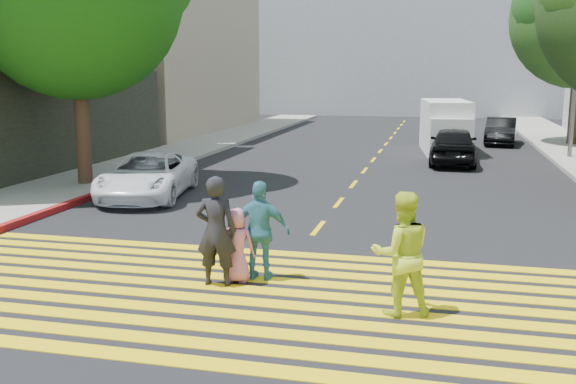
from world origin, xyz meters
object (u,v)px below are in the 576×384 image
at_px(silver_car, 449,125).
at_px(dark_car_parked, 501,131).
at_px(pedestrian_child, 237,245).
at_px(dark_car_near, 453,145).
at_px(pedestrian_man, 216,231).
at_px(white_van, 446,128).
at_px(pedestrian_woman, 402,254).
at_px(pedestrian_extra, 261,231).
at_px(white_sedan, 148,175).

distance_m(silver_car, dark_car_parked, 3.88).
xyz_separation_m(pedestrian_child, dark_car_near, (3.78, 15.49, 0.10)).
xyz_separation_m(pedestrian_man, silver_car, (3.97, 26.51, -0.29)).
bearing_deg(dark_car_parked, silver_car, 135.97).
height_order(silver_car, white_van, white_van).
xyz_separation_m(pedestrian_man, pedestrian_woman, (3.10, -0.61, -0.01)).
bearing_deg(silver_car, white_van, 88.13).
height_order(pedestrian_woman, dark_car_parked, pedestrian_woman).
relative_size(silver_car, white_van, 0.89).
distance_m(pedestrian_man, white_van, 19.76).
bearing_deg(pedestrian_child, dark_car_near, -104.69).
height_order(pedestrian_man, white_van, white_van).
bearing_deg(silver_car, pedestrian_extra, 82.60).
bearing_deg(pedestrian_child, pedestrian_woman, 161.74).
bearing_deg(white_sedan, pedestrian_child, -63.64).
relative_size(dark_car_parked, white_van, 0.79).
bearing_deg(dark_car_parked, pedestrian_extra, -97.68).
height_order(pedestrian_child, dark_car_parked, dark_car_parked).
height_order(pedestrian_extra, white_sedan, pedestrian_extra).
relative_size(pedestrian_man, silver_car, 0.42).
xyz_separation_m(white_sedan, white_van, (8.28, 12.57, 0.45)).
bearing_deg(dark_car_parked, white_van, -116.66).
relative_size(pedestrian_extra, dark_car_parked, 0.43).
distance_m(pedestrian_child, dark_car_parked, 24.05).
bearing_deg(pedestrian_extra, dark_car_near, -105.27).
height_order(white_sedan, dark_car_parked, dark_car_parked).
relative_size(pedestrian_child, silver_car, 0.29).
height_order(pedestrian_extra, white_van, white_van).
relative_size(pedestrian_woman, dark_car_near, 0.43).
relative_size(silver_car, dark_car_parked, 1.13).
bearing_deg(pedestrian_child, white_van, -101.30).
height_order(dark_car_parked, white_van, white_van).
relative_size(pedestrian_child, dark_car_near, 0.30).
bearing_deg(white_sedan, dark_car_near, 36.38).
bearing_deg(pedestrian_woman, pedestrian_extra, -40.94).
relative_size(pedestrian_child, white_sedan, 0.28).
bearing_deg(pedestrian_extra, white_van, -102.05).
bearing_deg(silver_car, dark_car_near, 90.29).
bearing_deg(silver_car, pedestrian_man, 81.36).
xyz_separation_m(pedestrian_man, pedestrian_extra, (0.64, 0.46, -0.07)).
height_order(pedestrian_woman, pedestrian_extra, pedestrian_woman).
xyz_separation_m(pedestrian_woman, pedestrian_extra, (-2.45, 1.07, -0.06)).
bearing_deg(pedestrian_man, silver_car, -104.35).
relative_size(pedestrian_extra, silver_car, 0.39).
bearing_deg(pedestrian_woman, white_sedan, -61.76).
distance_m(pedestrian_woman, white_van, 20.02).
distance_m(silver_car, white_van, 7.13).
height_order(pedestrian_man, dark_car_parked, pedestrian_man).
bearing_deg(white_sedan, silver_car, 56.86).
bearing_deg(white_van, pedestrian_man, -107.49).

